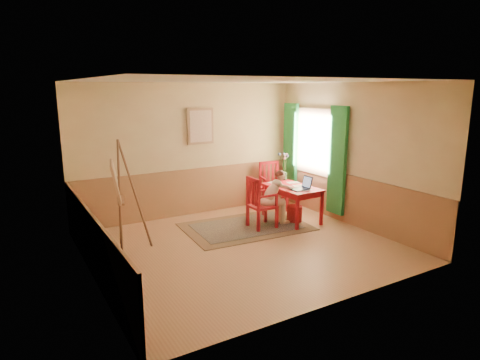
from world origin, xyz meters
TOP-DOWN VIEW (x-y plane):
  - room at (0.00, 0.00)m, footprint 5.04×4.54m
  - wainscot at (0.00, 0.80)m, footprint 5.00×4.50m
  - window at (2.42, 1.10)m, footprint 0.12×2.01m
  - wall_portrait at (0.25, 2.20)m, footprint 0.60×0.05m
  - rug at (0.57, 0.86)m, footprint 2.50×1.76m
  - table at (1.62, 0.76)m, footprint 0.75×1.22m
  - chair_left at (0.78, 0.68)m, footprint 0.48×0.46m
  - chair_back at (1.81, 1.81)m, footprint 0.57×0.58m
  - figure at (1.12, 0.69)m, footprint 0.82×0.36m
  - laptop at (1.64, 0.48)m, footprint 0.43×0.27m
  - papers at (1.70, 0.86)m, footprint 0.64×1.08m
  - vase at (1.86, 1.37)m, footprint 0.21×0.30m
  - wastebasket at (1.61, 0.65)m, footprint 0.34×0.34m
  - easel at (-1.85, 0.94)m, footprint 0.70×0.84m

SIDE VIEW (x-z plane):
  - rug at x=0.57m, z-range 0.00..0.02m
  - wastebasket at x=1.61m, z-range 0.00..0.33m
  - wainscot at x=0.00m, z-range 0.00..1.00m
  - chair_left at x=0.78m, z-range 0.00..1.02m
  - chair_back at x=1.81m, z-range 0.00..1.04m
  - figure at x=1.12m, z-range 0.06..1.17m
  - table at x=1.62m, z-range 0.27..0.99m
  - papers at x=1.70m, z-range 0.72..0.72m
  - laptop at x=1.64m, z-range 0.64..0.90m
  - vase at x=1.86m, z-range 0.69..1.30m
  - easel at x=-1.85m, z-range 0.17..2.06m
  - window at x=2.42m, z-range 0.25..2.45m
  - room at x=0.00m, z-range -0.02..2.82m
  - wall_portrait at x=0.25m, z-range 1.52..2.28m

